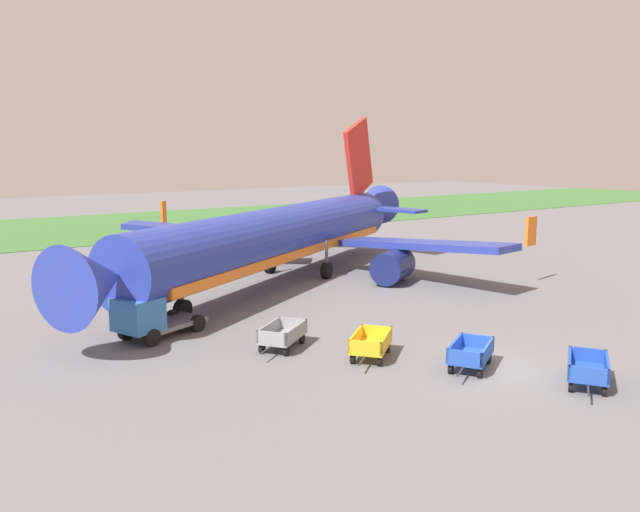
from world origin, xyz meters
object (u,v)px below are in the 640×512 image
Objects in this scene: airplane at (288,235)px; baggage_cart_third_in_row at (471,354)px; baggage_cart_far_end at (282,335)px; service_truck_beside_carts at (147,317)px; baggage_cart_second_in_row at (588,370)px; baggage_cart_fourth_in_row at (371,344)px.

airplane is 19.72m from baggage_cart_third_in_row.
service_truck_beside_carts is (-4.52, 4.52, 0.50)m from baggage_cart_far_end.
baggage_cart_third_in_row is 8.14m from baggage_cart_far_end.
baggage_cart_second_in_row is 8.45m from baggage_cart_fourth_in_row.
service_truck_beside_carts is (-11.61, 14.77, 0.50)m from baggage_cart_second_in_row.
baggage_cart_far_end is (-4.88, 6.52, 0.00)m from baggage_cart_third_in_row.
baggage_cart_far_end is (-8.09, -12.79, -2.45)m from airplane.
baggage_cart_fourth_in_row is (-4.68, 7.03, 0.00)m from baggage_cart_second_in_row.
baggage_cart_second_in_row and baggage_cart_fourth_in_row have the same top height.
airplane reaches higher than baggage_cart_far_end.
baggage_cart_fourth_in_row is at bearing -109.53° from airplane.
airplane is 10.32× the size of baggage_cart_far_end.
airplane reaches higher than service_truck_beside_carts.
baggage_cart_fourth_in_row is 4.02m from baggage_cart_far_end.
baggage_cart_far_end is at bearing 126.80° from baggage_cart_fourth_in_row.
baggage_cart_second_in_row is 4.34m from baggage_cart_third_in_row.
baggage_cart_second_in_row is 18.80m from service_truck_beside_carts.
airplane is at bearing 70.47° from baggage_cart_fourth_in_row.
baggage_cart_fourth_in_row is (-2.47, 3.29, 0.00)m from baggage_cart_third_in_row.
baggage_cart_third_in_row and baggage_cart_fourth_in_row have the same top height.
airplane is at bearing 33.25° from service_truck_beside_carts.
baggage_cart_third_in_row is (-2.21, 3.74, 0.00)m from baggage_cart_second_in_row.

